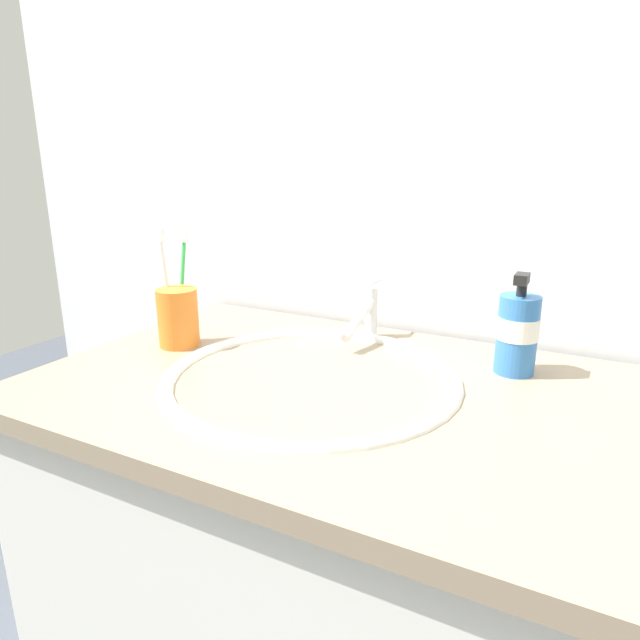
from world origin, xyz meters
name	(u,v)px	position (x,y,z in m)	size (l,w,h in m)	color
tiled_wall_back	(405,169)	(0.00, 0.35, 1.20)	(2.10, 0.04, 2.40)	silver
vanity_counter	(322,606)	(0.00, 0.00, 0.44)	(0.90, 0.62, 0.88)	silver
sink_basin	(311,399)	(-0.02, 0.00, 0.85)	(0.48, 0.48, 0.11)	white
faucet	(367,314)	(-0.02, 0.22, 0.93)	(0.02, 0.16, 0.11)	silver
toothbrush_cup	(178,317)	(-0.32, 0.03, 0.94)	(0.08, 0.08, 0.11)	orange
toothbrush_white	(166,279)	(-0.35, 0.04, 1.01)	(0.03, 0.01, 0.21)	white
toothbrush_green	(182,278)	(-0.34, 0.07, 1.00)	(0.02, 0.06, 0.20)	green
soap_dispenser	(517,332)	(0.26, 0.18, 0.95)	(0.07, 0.07, 0.17)	#3372BF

